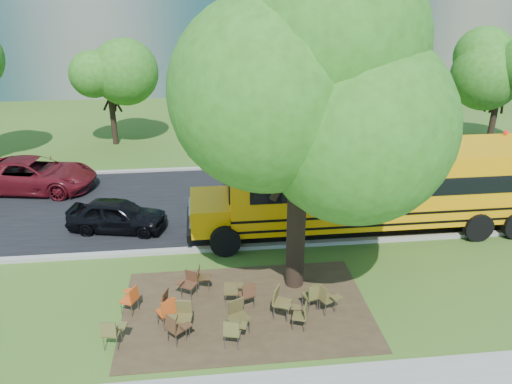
{
  "coord_description": "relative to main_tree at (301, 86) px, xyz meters",
  "views": [
    {
      "loc": [
        -0.05,
        -12.28,
        8.71
      ],
      "look_at": [
        1.81,
        4.24,
        1.62
      ],
      "focal_mm": 35.0,
      "sensor_mm": 36.0,
      "label": 1
    }
  ],
  "objects": [
    {
      "name": "bg_car_red",
      "position": [
        -10.15,
        8.7,
        -5.39
      ],
      "size": [
        5.74,
        3.37,
        1.5
      ],
      "primitive_type": "imported",
      "rotation": [
        0.0,
        0.0,
        1.4
      ],
      "color": "#510D14",
      "rests_on": "ground"
    },
    {
      "name": "chair_15",
      "position": [
        -3.74,
        -1.31,
        -5.6
      ],
      "size": [
        0.55,
        0.69,
        0.88
      ],
      "rotation": [
        0.0,
        0.0,
        4.37
      ],
      "color": "#432918",
      "rests_on": "ground"
    },
    {
      "name": "ground",
      "position": [
        -2.6,
        -0.63,
        -6.14
      ],
      "size": [
        160.0,
        160.0,
        0.0
      ],
      "primitive_type": "plane",
      "color": "#325019",
      "rests_on": "ground"
    },
    {
      "name": "black_car",
      "position": [
        -5.92,
        4.34,
        -5.52
      ],
      "size": [
        3.88,
        2.18,
        1.25
      ],
      "primitive_type": "imported",
      "rotation": [
        0.0,
        0.0,
        1.37
      ],
      "color": "black",
      "rests_on": "ground"
    },
    {
      "name": "chair_8",
      "position": [
        -4.82,
        -0.92,
        -5.61
      ],
      "size": [
        0.56,
        0.71,
        0.86
      ],
      "rotation": [
        0.0,
        0.0,
        1.11
      ],
      "color": "#BE4514",
      "rests_on": "ground"
    },
    {
      "name": "chair_5",
      "position": [
        -1.92,
        -2.11,
        -5.54
      ],
      "size": [
        0.66,
        0.78,
        0.97
      ],
      "rotation": [
        0.0,
        0.0,
        3.58
      ],
      "color": "#483F1F",
      "rests_on": "ground"
    },
    {
      "name": "school_bus",
      "position": [
        3.88,
        3.37,
        -4.31
      ],
      "size": [
        13.01,
        3.02,
        3.17
      ],
      "rotation": [
        0.0,
        0.0,
        0.01
      ],
      "color": "orange",
      "rests_on": "ground"
    },
    {
      "name": "asphalt_road",
      "position": [
        -2.6,
        6.37,
        -6.12
      ],
      "size": [
        80.0,
        8.0,
        0.04
      ],
      "primitive_type": "cube",
      "color": "black",
      "rests_on": "ground"
    },
    {
      "name": "chair_3",
      "position": [
        -3.37,
        -1.91,
        -5.57
      ],
      "size": [
        0.67,
        0.55,
        0.93
      ],
      "rotation": [
        0.0,
        0.0,
        2.99
      ],
      "color": "brown",
      "rests_on": "ground"
    },
    {
      "name": "main_tree",
      "position": [
        0.0,
        0.0,
        0.0
      ],
      "size": [
        7.2,
        7.2,
        9.76
      ],
      "color": "black",
      "rests_on": "ground"
    },
    {
      "name": "chair_1",
      "position": [
        -3.54,
        -2.37,
        -5.61
      ],
      "size": [
        0.74,
        0.59,
        0.87
      ],
      "rotation": [
        0.0,
        0.0,
        -0.83
      ],
      "color": "#462B19",
      "rests_on": "ground"
    },
    {
      "name": "bg_tree_4",
      "position": [
        13.4,
        12.37,
        -1.8
      ],
      "size": [
        5.0,
        5.0,
        6.85
      ],
      "color": "black",
      "rests_on": "ground"
    },
    {
      "name": "chair_4",
      "position": [
        -2.08,
        -2.68,
        -5.61
      ],
      "size": [
        0.66,
        0.51,
        0.87
      ],
      "rotation": [
        0.0,
        0.0,
        -0.25
      ],
      "color": "#504C22",
      "rests_on": "ground"
    },
    {
      "name": "chair_7",
      "position": [
        0.61,
        -1.54,
        -5.59
      ],
      "size": [
        0.72,
        0.61,
        0.9
      ],
      "rotation": [
        0.0,
        0.0,
        -1.11
      ],
      "color": "brown",
      "rests_on": "ground"
    },
    {
      "name": "kerb_near",
      "position": [
        -2.6,
        2.37,
        -6.07
      ],
      "size": [
        80.0,
        0.25,
        0.14
      ],
      "primitive_type": "cube",
      "color": "gray",
      "rests_on": "ground"
    },
    {
      "name": "chair_6",
      "position": [
        -0.2,
        -2.13,
        -5.65
      ],
      "size": [
        0.5,
        0.64,
        0.81
      ],
      "rotation": [
        0.0,
        0.0,
        1.23
      ],
      "color": "brown",
      "rests_on": "ground"
    },
    {
      "name": "chair_12",
      "position": [
        -0.7,
        -1.61,
        -5.55
      ],
      "size": [
        0.62,
        0.79,
        0.96
      ],
      "rotation": [
        0.0,
        0.0,
        4.24
      ],
      "color": "brown",
      "rests_on": "ground"
    },
    {
      "name": "chair_11",
      "position": [
        -1.55,
        -1.06,
        -5.61
      ],
      "size": [
        0.59,
        0.68,
        0.87
      ],
      "rotation": [
        0.0,
        0.0,
        0.39
      ],
      "color": "#4C2E1B",
      "rests_on": "ground"
    },
    {
      "name": "bg_tree_2",
      "position": [
        -7.6,
        15.37,
        -1.93
      ],
      "size": [
        4.8,
        4.8,
        6.62
      ],
      "color": "black",
      "rests_on": "ground"
    },
    {
      "name": "chair_13",
      "position": [
        0.28,
        -1.36,
        -5.58
      ],
      "size": [
        0.62,
        0.68,
        0.91
      ],
      "rotation": [
        0.0,
        0.0,
        0.31
      ],
      "color": "#4C4821",
      "rests_on": "ground"
    },
    {
      "name": "chair_9",
      "position": [
        -3.22,
        -0.28,
        -5.62
      ],
      "size": [
        0.71,
        0.56,
        0.84
      ],
      "rotation": [
        0.0,
        0.0,
        2.63
      ],
      "color": "#4C2C1B",
      "rests_on": "ground"
    },
    {
      "name": "chair_0",
      "position": [
        -5.13,
        -2.36,
        -5.6
      ],
      "size": [
        0.65,
        0.52,
        0.88
      ],
      "rotation": [
        0.0,
        0.0,
        -0.19
      ],
      "color": "brown",
      "rests_on": "ground"
    },
    {
      "name": "chair_14",
      "position": [
        -1.98,
        -0.85,
        -5.63
      ],
      "size": [
        0.59,
        0.49,
        0.84
      ],
      "rotation": [
        0.0,
        0.0,
        6.17
      ],
      "color": "#4E4422",
      "rests_on": "ground"
    },
    {
      "name": "bg_tree_3",
      "position": [
        5.4,
        13.37,
        -1.11
      ],
      "size": [
        5.6,
        5.6,
        7.84
      ],
      "color": "black",
      "rests_on": "ground"
    },
    {
      "name": "chair_2",
      "position": [
        -3.75,
        -1.67,
        -5.55
      ],
      "size": [
        0.64,
        0.78,
        0.95
      ],
      "rotation": [
        0.0,
        0.0,
        0.53
      ],
      "color": "#A43D11",
      "rests_on": "ground"
    },
    {
      "name": "chair_10",
      "position": [
        -2.82,
        0.04,
        -5.66
      ],
      "size": [
        0.46,
        0.56,
        0.79
      ],
      "rotation": [
        0.0,
        0.0,
        -1.7
      ],
      "color": "#422F17",
      "rests_on": "ground"
    },
    {
      "name": "kerb_far",
      "position": [
        -2.6,
        10.47,
        -6.07
      ],
      "size": [
        80.0,
        0.25,
        0.14
      ],
      "primitive_type": "cube",
      "color": "gray",
      "rests_on": "ground"
    },
    {
      "name": "dirt_patch",
      "position": [
        -1.6,
        -1.13,
        -6.13
      ],
      "size": [
        7.0,
        4.5,
        0.03
      ],
      "primitive_type": "cube",
      "color": "#382819",
      "rests_on": "ground"
    }
  ]
}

